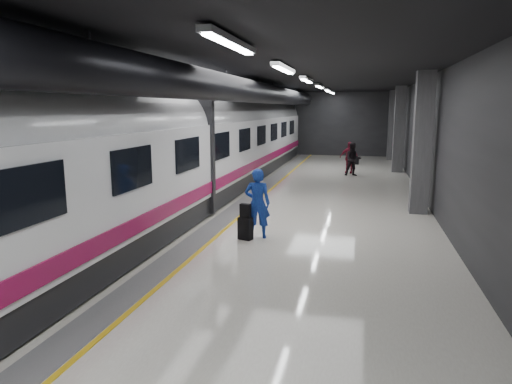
# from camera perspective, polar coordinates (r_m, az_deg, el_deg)

# --- Properties ---
(ground) EXTENTS (40.00, 40.00, 0.00)m
(ground) POSITION_cam_1_polar(r_m,az_deg,el_deg) (14.01, 1.58, -3.41)
(ground) COLOR silver
(ground) RESTS_ON ground
(platform_hall) EXTENTS (10.02, 40.02, 4.51)m
(platform_hall) POSITION_cam_1_polar(r_m,az_deg,el_deg) (14.60, 1.30, 11.16)
(platform_hall) COLOR black
(platform_hall) RESTS_ON ground
(train) EXTENTS (3.05, 38.00, 4.05)m
(train) POSITION_cam_1_polar(r_m,az_deg,el_deg) (14.66, -10.96, 5.23)
(train) COLOR black
(train) RESTS_ON ground
(traveler_main) EXTENTS (0.73, 0.54, 1.83)m
(traveler_main) POSITION_cam_1_polar(r_m,az_deg,el_deg) (11.85, 0.18, -1.43)
(traveler_main) COLOR #1651AA
(traveler_main) RESTS_ON ground
(suitcase_main) EXTENTS (0.41, 0.33, 0.58)m
(suitcase_main) POSITION_cam_1_polar(r_m,az_deg,el_deg) (11.82, -1.33, -4.58)
(suitcase_main) COLOR black
(suitcase_main) RESTS_ON ground
(shoulder_bag) EXTENTS (0.29, 0.19, 0.36)m
(shoulder_bag) POSITION_cam_1_polar(r_m,az_deg,el_deg) (11.70, -1.33, -2.36)
(shoulder_bag) COLOR black
(shoulder_bag) RESTS_ON suitcase_main
(traveler_far_a) EXTENTS (0.91, 0.77, 1.67)m
(traveler_far_a) POSITION_cam_1_polar(r_m,az_deg,el_deg) (23.39, 12.03, 4.02)
(traveler_far_a) COLOR black
(traveler_far_a) RESTS_ON ground
(traveler_far_b) EXTENTS (1.00, 0.51, 1.64)m
(traveler_far_b) POSITION_cam_1_polar(r_m,az_deg,el_deg) (24.41, 11.55, 4.26)
(traveler_far_b) COLOR maroon
(traveler_far_b) RESTS_ON ground
(suitcase_far) EXTENTS (0.32, 0.22, 0.44)m
(suitcase_far) POSITION_cam_1_polar(r_m,az_deg,el_deg) (28.32, 12.42, 3.83)
(suitcase_far) COLOR black
(suitcase_far) RESTS_ON ground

